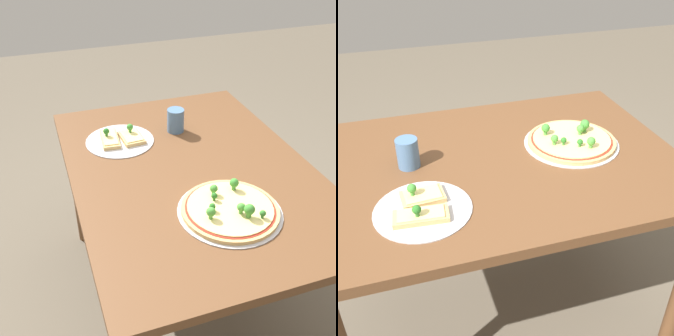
{
  "view_description": "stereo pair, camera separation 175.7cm",
  "coord_description": "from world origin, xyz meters",
  "views": [
    {
      "loc": [
        1.26,
        -0.52,
        1.67
      ],
      "look_at": [
        0.0,
        -0.09,
        0.78
      ],
      "focal_mm": 45.0,
      "sensor_mm": 36.0,
      "label": 1
    },
    {
      "loc": [
        -0.35,
        -1.22,
        1.54
      ],
      "look_at": [
        0.0,
        -0.09,
        0.78
      ],
      "focal_mm": 45.0,
      "sensor_mm": 36.0,
      "label": 2
    }
  ],
  "objects": [
    {
      "name": "ground_plane",
      "position": [
        0.0,
        0.0,
        0.0
      ],
      "size": [
        8.0,
        8.0,
        0.0
      ],
      "primitive_type": "plane",
      "color": "brown"
    },
    {
      "name": "dining_table",
      "position": [
        0.0,
        0.0,
        0.67
      ],
      "size": [
        1.28,
        0.92,
        0.76
      ],
      "color": "brown",
      "rests_on": "ground_plane"
    },
    {
      "name": "pizza_tray_whole",
      "position": [
        0.29,
        0.03,
        0.77
      ],
      "size": [
        0.35,
        0.35,
        0.07
      ],
      "color": "#B7B7BC",
      "rests_on": "dining_table"
    },
    {
      "name": "pizza_tray_slice",
      "position": [
        -0.29,
        -0.21,
        0.77
      ],
      "size": [
        0.29,
        0.29,
        0.06
      ],
      "color": "#B7B7BC",
      "rests_on": "dining_table"
    },
    {
      "name": "drinking_cup",
      "position": [
        -0.3,
        0.04,
        0.81
      ],
      "size": [
        0.07,
        0.07,
        0.1
      ],
      "primitive_type": "cylinder",
      "color": "#4C7099",
      "rests_on": "dining_table"
    }
  ]
}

